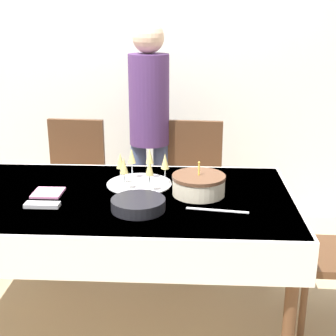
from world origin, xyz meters
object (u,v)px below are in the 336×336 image
object	(u,v)px
birthday_cake	(199,185)
person_standing	(149,117)
dining_chair_far_right	(192,184)
champagne_tray	(140,172)
dining_chair_far_left	(74,182)
plate_stack_main	(138,204)

from	to	relation	value
birthday_cake	person_standing	bearing A→B (deg)	110.28
dining_chair_far_right	champagne_tray	bearing A→B (deg)	-113.81
dining_chair_far_left	plate_stack_main	size ratio (longest dim) A/B	3.65
dining_chair_far_left	birthday_cake	world-z (taller)	dining_chair_far_left
dining_chair_far_left	person_standing	bearing A→B (deg)	12.88
dining_chair_far_left	dining_chair_far_right	size ratio (longest dim) A/B	1.00
dining_chair_far_left	champagne_tray	world-z (taller)	dining_chair_far_left
plate_stack_main	person_standing	size ratio (longest dim) A/B	0.16
birthday_cake	person_standing	size ratio (longest dim) A/B	0.17
birthday_cake	champagne_tray	bearing A→B (deg)	157.53
plate_stack_main	person_standing	distance (m)	1.15
dining_chair_far_left	plate_stack_main	distance (m)	1.20
person_standing	dining_chair_far_left	bearing A→B (deg)	-167.12
dining_chair_far_left	person_standing	distance (m)	0.71
dining_chair_far_left	champagne_tray	size ratio (longest dim) A/B	2.65
dining_chair_far_left	plate_stack_main	world-z (taller)	dining_chair_far_left
champagne_tray	plate_stack_main	size ratio (longest dim) A/B	1.38
champagne_tray	person_standing	xyz separation A→B (m)	(-0.02, 0.78, 0.14)
dining_chair_far_left	person_standing	xyz separation A→B (m)	(0.53, 0.12, 0.45)
champagne_tray	plate_stack_main	bearing A→B (deg)	-84.96
person_standing	birthday_cake	bearing A→B (deg)	-69.72
dining_chair_far_left	dining_chair_far_right	world-z (taller)	same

